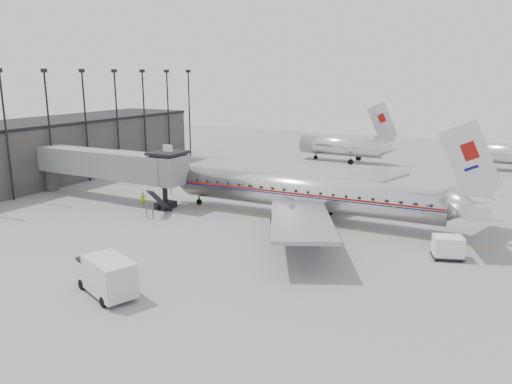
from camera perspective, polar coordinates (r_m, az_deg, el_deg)
ground at (r=48.62m, az=-4.26°, el=-4.20°), size 160.00×160.00×0.00m
terminal at (r=77.44m, az=-21.96°, el=4.53°), size 12.00×46.00×8.00m
apron_line at (r=52.23m, az=2.05°, el=-2.91°), size 60.00×0.15×0.01m
jet_bridge at (r=60.56m, az=-15.90°, el=2.92°), size 21.00×6.20×7.10m
floodlight_masts at (r=74.17m, az=-17.20°, el=7.95°), size 0.90×42.25×15.25m
distant_aircraft_near at (r=86.18m, az=9.81°, el=5.27°), size 16.39×3.20×10.26m
airliner at (r=51.09m, az=6.37°, el=-0.17°), size 34.67×32.10×10.96m
service_van at (r=35.84m, az=-16.86°, el=-8.96°), size 6.10×4.10×2.68m
baggage_cart_navy at (r=46.46m, az=5.65°, el=-4.00°), size 2.24×1.86×1.57m
baggage_cart_white at (r=43.48m, az=21.08°, el=-5.87°), size 2.88×2.54×1.88m
ramp_worker at (r=57.68m, az=-12.79°, el=-0.83°), size 0.71×0.65×1.62m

